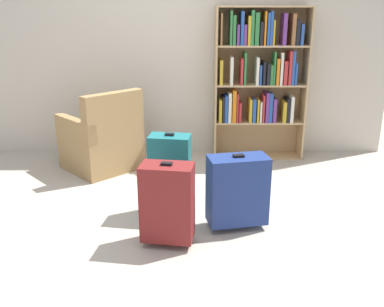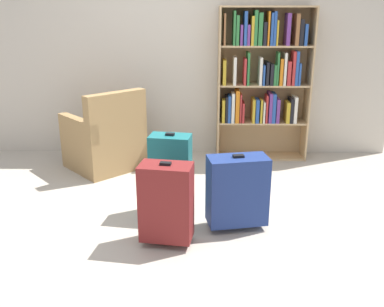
% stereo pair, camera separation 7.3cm
% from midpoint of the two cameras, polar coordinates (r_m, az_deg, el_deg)
% --- Properties ---
extents(ground_plane, '(8.81, 8.81, 0.00)m').
position_cam_midpoint_polar(ground_plane, '(3.70, -3.10, -9.10)').
color(ground_plane, '#B2A899').
extents(back_wall, '(5.04, 0.10, 2.60)m').
position_cam_midpoint_polar(back_wall, '(5.22, -2.21, 14.08)').
color(back_wall, beige).
rests_on(back_wall, ground).
extents(bookshelf, '(1.05, 0.32, 1.75)m').
position_cam_midpoint_polar(bookshelf, '(5.09, 8.61, 10.07)').
color(bookshelf, tan).
rests_on(bookshelf, ground).
extents(armchair, '(0.99, 0.99, 0.90)m').
position_cam_midpoint_polar(armchair, '(4.88, -12.12, 1.56)').
color(armchair, '#9E7A4C').
rests_on(armchair, ground).
extents(mug, '(0.12, 0.08, 0.10)m').
position_cam_midpoint_polar(mug, '(4.73, -6.82, -2.16)').
color(mug, red).
rests_on(mug, ground).
extents(suitcase_dark_red, '(0.42, 0.28, 0.67)m').
position_cam_midpoint_polar(suitcase_dark_red, '(3.24, -3.87, -6.51)').
color(suitcase_dark_red, maroon).
rests_on(suitcase_dark_red, ground).
extents(suitcase_teal, '(0.37, 0.25, 0.73)m').
position_cam_midpoint_polar(suitcase_teal, '(3.70, -3.41, -2.58)').
color(suitcase_teal, '#19666B').
rests_on(suitcase_teal, ground).
extents(suitcase_navy_blue, '(0.51, 0.33, 0.63)m').
position_cam_midpoint_polar(suitcase_navy_blue, '(3.50, 5.51, -4.84)').
color(suitcase_navy_blue, navy).
rests_on(suitcase_navy_blue, ground).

